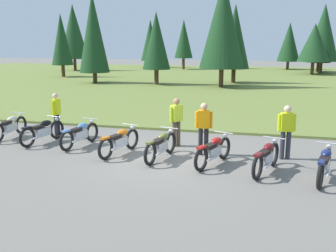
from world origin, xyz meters
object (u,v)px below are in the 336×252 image
object	(u,v)px
motorcycle_orange	(120,141)
motorcycle_cream	(10,126)
motorcycle_sky_blue	(80,134)
motorcycle_red	(214,150)
rider_checking_bike	(176,119)
rider_near_row_end	(286,129)
rider_in_hivis_vest	(204,126)
motorcycle_navy	(325,164)
rider_with_back_turned	(56,112)
motorcycle_maroon	(267,157)
motorcycle_olive	(161,145)
motorcycle_black	(43,131)

from	to	relation	value
motorcycle_orange	motorcycle_cream	bearing A→B (deg)	167.47
motorcycle_sky_blue	motorcycle_red	size ratio (longest dim) A/B	1.04
motorcycle_sky_blue	rider_checking_bike	size ratio (longest dim) A/B	1.25
motorcycle_sky_blue	rider_near_row_end	size ratio (longest dim) A/B	1.25
rider_checking_bike	rider_in_hivis_vest	distance (m)	1.34
motorcycle_orange	motorcycle_navy	bearing A→B (deg)	-9.35
motorcycle_sky_blue	motorcycle_navy	world-z (taller)	same
motorcycle_cream	rider_with_back_turned	size ratio (longest dim) A/B	1.26
motorcycle_maroon	rider_in_hivis_vest	xyz separation A→B (m)	(-1.94, 1.28, 0.51)
motorcycle_cream	motorcycle_red	world-z (taller)	same
motorcycle_navy	motorcycle_olive	bearing A→B (deg)	170.08
motorcycle_red	rider_with_back_turned	distance (m)	6.52
motorcycle_maroon	motorcycle_navy	xyz separation A→B (m)	(1.45, -0.28, 0.00)
rider_checking_bike	rider_in_hivis_vest	size ratio (longest dim) A/B	1.00
motorcycle_black	rider_in_hivis_vest	xyz separation A→B (m)	(5.78, -0.11, 0.51)
motorcycle_navy	rider_with_back_turned	world-z (taller)	rider_with_back_turned
rider_checking_bike	rider_with_back_turned	world-z (taller)	same
motorcycle_olive	rider_near_row_end	bearing A→B (deg)	13.86
motorcycle_olive	motorcycle_cream	bearing A→B (deg)	168.61
rider_with_back_turned	rider_in_hivis_vest	bearing A→B (deg)	-10.13
rider_with_back_turned	motorcycle_navy	bearing A→B (deg)	-15.85
motorcycle_sky_blue	rider_checking_bike	xyz separation A→B (m)	(3.22, 0.80, 0.51)
motorcycle_orange	rider_near_row_end	world-z (taller)	rider_near_row_end
motorcycle_red	motorcycle_black	bearing A→B (deg)	170.23
motorcycle_sky_blue	motorcycle_orange	xyz separation A→B (m)	(1.68, -0.60, 0.00)
motorcycle_olive	rider_checking_bike	world-z (taller)	rider_checking_bike
motorcycle_black	motorcycle_olive	xyz separation A→B (m)	(4.59, -0.88, 0.00)
motorcycle_cream	motorcycle_black	xyz separation A→B (m)	(1.61, -0.37, 0.00)
rider_checking_bike	rider_near_row_end	world-z (taller)	same
motorcycle_cream	rider_near_row_end	size ratio (longest dim) A/B	1.26
motorcycle_black	motorcycle_olive	size ratio (longest dim) A/B	0.99
rider_near_row_end	rider_with_back_turned	size ratio (longest dim) A/B	1.00
motorcycle_olive	rider_with_back_turned	distance (m)	4.92
motorcycle_orange	rider_in_hivis_vest	xyz separation A→B (m)	(2.61, 0.58, 0.51)
motorcycle_orange	rider_in_hivis_vest	bearing A→B (deg)	12.53
motorcycle_black	rider_with_back_turned	xyz separation A→B (m)	(0.04, 0.92, 0.51)
rider_near_row_end	rider_in_hivis_vest	bearing A→B (deg)	-176.72
motorcycle_sky_blue	rider_in_hivis_vest	bearing A→B (deg)	-0.32
motorcycle_sky_blue	motorcycle_orange	size ratio (longest dim) A/B	1.02
rider_with_back_turned	rider_near_row_end	bearing A→B (deg)	-6.11
motorcycle_olive	motorcycle_red	world-z (taller)	same
motorcycle_red	motorcycle_navy	distance (m)	3.01
rider_with_back_turned	motorcycle_red	bearing A→B (deg)	-17.82
motorcycle_olive	motorcycle_navy	size ratio (longest dim) A/B	1.01
motorcycle_orange	motorcycle_olive	xyz separation A→B (m)	(1.42, -0.19, 0.00)
rider_in_hivis_vest	rider_checking_bike	bearing A→B (deg)	142.43
motorcycle_sky_blue	motorcycle_navy	size ratio (longest dim) A/B	1.01
motorcycle_maroon	motorcycle_black	bearing A→B (deg)	169.78
motorcycle_cream	motorcycle_orange	size ratio (longest dim) A/B	1.03
motorcycle_sky_blue	motorcycle_orange	world-z (taller)	same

